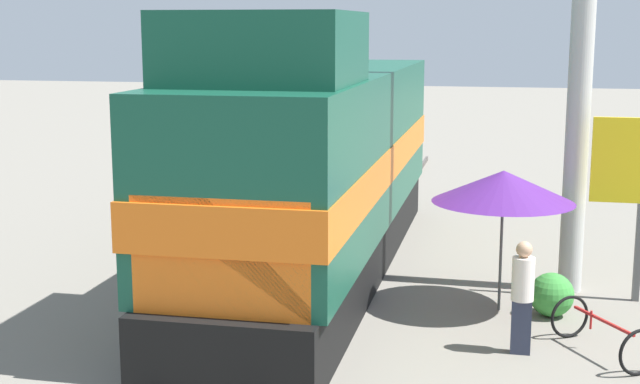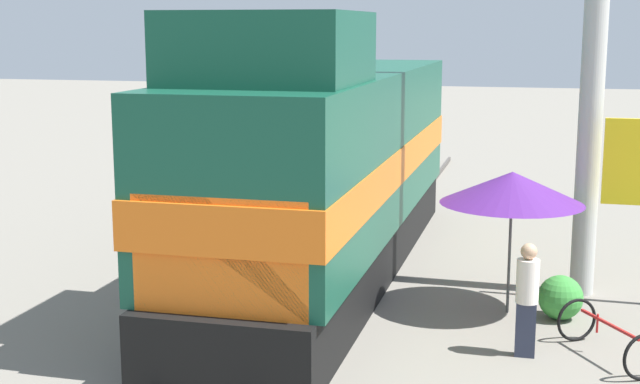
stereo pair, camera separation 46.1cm
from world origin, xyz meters
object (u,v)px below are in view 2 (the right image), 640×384
(locomotive, at_px, (325,169))
(bicycle, at_px, (608,337))
(vendor_umbrella, at_px, (512,188))
(person_bystander, at_px, (527,295))

(locomotive, relative_size, bicycle, 7.11)
(vendor_umbrella, xyz_separation_m, bicycle, (1.56, -1.92, -1.85))
(vendor_umbrella, height_order, bicycle, vendor_umbrella)
(vendor_umbrella, distance_m, bicycle, 3.09)
(locomotive, height_order, vendor_umbrella, locomotive)
(bicycle, bearing_deg, locomotive, -63.65)
(bicycle, bearing_deg, vendor_umbrella, -82.56)
(person_bystander, bearing_deg, vendor_umbrella, 99.62)
(locomotive, xyz_separation_m, bicycle, (5.17, -3.24, -1.83))
(locomotive, xyz_separation_m, vendor_umbrella, (3.61, -1.32, 0.03))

